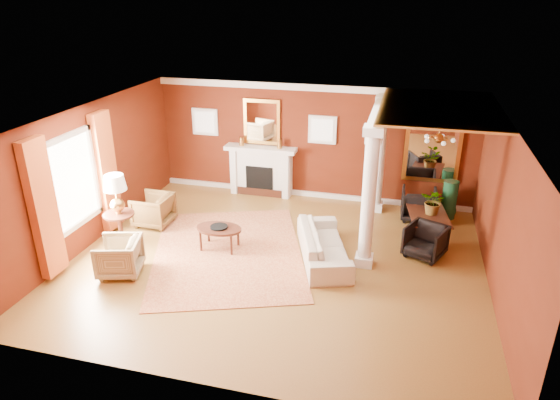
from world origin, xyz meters
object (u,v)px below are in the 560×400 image
(armchair_leopard, at_px, (153,208))
(dining_table, at_px, (429,218))
(side_table, at_px, (117,198))
(coffee_table, at_px, (219,230))
(sofa, at_px, (324,240))
(armchair_stripe, at_px, (119,255))

(armchair_leopard, height_order, dining_table, dining_table)
(side_table, bearing_deg, coffee_table, 10.59)
(sofa, distance_m, armchair_leopard, 4.08)
(sofa, xyz_separation_m, dining_table, (2.03, 1.63, -0.01))
(dining_table, bearing_deg, sofa, 119.93)
(armchair_leopard, distance_m, dining_table, 6.16)
(armchair_leopard, bearing_deg, armchair_stripe, 11.47)
(armchair_leopard, relative_size, armchair_stripe, 1.02)
(armchair_stripe, bearing_deg, dining_table, 103.34)
(coffee_table, bearing_deg, side_table, -169.41)
(sofa, distance_m, coffee_table, 2.18)
(armchair_stripe, relative_size, dining_table, 0.55)
(armchair_stripe, height_order, side_table, side_table)
(armchair_stripe, bearing_deg, side_table, -166.55)
(armchair_stripe, distance_m, side_table, 1.35)
(coffee_table, bearing_deg, sofa, 3.27)
(sofa, distance_m, armchair_stripe, 3.96)
(armchair_stripe, distance_m, dining_table, 6.50)
(sofa, bearing_deg, coffee_table, 74.65)
(armchair_leopard, height_order, armchair_stripe, armchair_leopard)
(dining_table, bearing_deg, side_table, 100.02)
(coffee_table, height_order, side_table, side_table)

